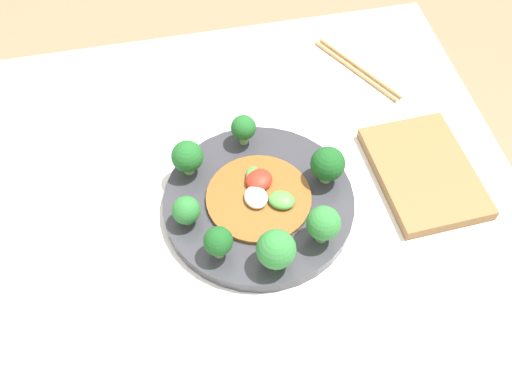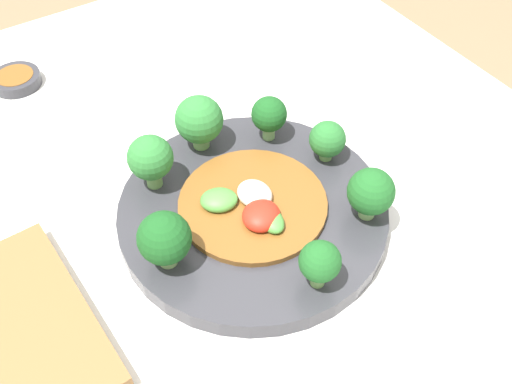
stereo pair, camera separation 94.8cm
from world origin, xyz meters
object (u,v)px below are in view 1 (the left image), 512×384
Objects in this scene: broccoli_south at (328,164)px; broccoli_east at (242,128)px; broccoli_northwest at (218,242)px; plate at (256,204)px; stirfry_center at (258,195)px; broccoli_northeast at (187,157)px; broccoli_west at (273,250)px; broccoli_southwest at (323,224)px; chopsticks at (357,69)px; broccoli_north at (186,211)px; cutting_board at (424,172)px.

broccoli_east is (0.10, 0.11, -0.00)m from broccoli_south.
broccoli_south is 0.21m from broccoli_northwest.
stirfry_center is at bearing -53.31° from plate.
broccoli_northwest is at bearing -172.53° from broccoli_northeast.
broccoli_south is at bearing -131.74° from broccoli_east.
broccoli_southwest is at bearing -71.26° from broccoli_west.
broccoli_east is 0.30× the size of chopsticks.
broccoli_northeast is at bearing 53.00° from stirfry_center.
broccoli_northeast is 0.93× the size of broccoli_southwest.
broccoli_southwest reaches higher than broccoli_northwest.
chopsticks is at bearing -25.79° from broccoli_southwest.
broccoli_northeast is 0.09m from broccoli_north.
broccoli_northwest is at bearing 66.05° from broccoli_west.
broccoli_northeast is at bearing 113.64° from broccoli_east.
broccoli_east is at bearing -39.22° from broccoli_north.
broccoli_northeast is at bearing -9.58° from broccoli_north.
broccoli_west reaches higher than broccoli_north.
broccoli_south is 0.22m from broccoli_north.
broccoli_east is 0.84× the size of broccoli_southwest.
broccoli_west is 0.14m from broccoli_north.
plate is 1.56× the size of chopsticks.
broccoli_northwest is (0.03, 0.07, -0.00)m from broccoli_west.
plate is at bearing -80.94° from broccoli_north.
broccoli_south is (-0.06, -0.20, 0.00)m from broccoli_northeast.
broccoli_west is at bearing -113.95° from broccoli_northwest.
broccoli_northwest reaches higher than stirfry_center.
broccoli_north reaches higher than stirfry_center.
broccoli_southwest is 0.41× the size of stirfry_center.
chopsticks is at bearing -59.50° from broccoli_east.
broccoli_northeast is 0.37m from cutting_board.
broccoli_northeast reaches higher than broccoli_north.
stirfry_center is at bearing 90.29° from cutting_board.
broccoli_southwest is at bearing 160.82° from broccoli_south.
broccoli_south is 0.28m from chopsticks.
broccoli_east is at bearing -0.94° from plate.
stirfry_center is (0.09, 0.07, -0.03)m from broccoli_southwest.
broccoli_west reaches higher than broccoli_east.
broccoli_south is 1.17× the size of broccoli_east.
broccoli_southwest is at bearing -110.52° from broccoli_north.
broccoli_west is at bearing 113.13° from cutting_board.
plate is 0.11m from broccoli_north.
broccoli_east is 0.17m from broccoli_north.
cutting_board is (-0.01, -0.16, -0.05)m from broccoli_south.
chopsticks is (0.26, -0.24, -0.01)m from plate.
chopsticks is 0.25m from cutting_board.
broccoli_north is 0.20m from broccoli_southwest.
broccoli_west is 0.08m from broccoli_southwest.
broccoli_southwest is at bearing -91.80° from broccoli_northwest.
broccoli_south is 0.98× the size of broccoli_southwest.
broccoli_northwest reaches higher than plate.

